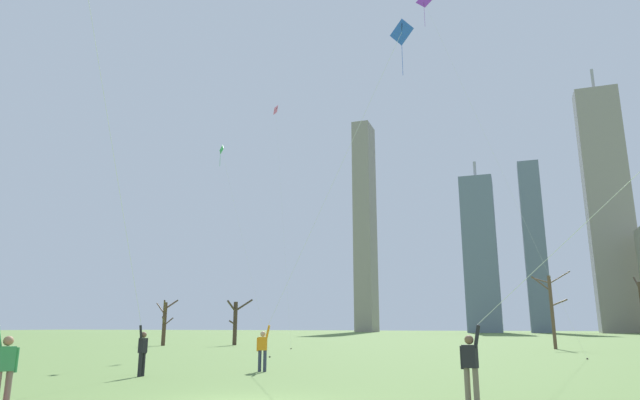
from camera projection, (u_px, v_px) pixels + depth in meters
name	position (u px, v px, depth m)	size (l,w,h in m)	color
kite_flyer_midfield_left_red	(131.00, 280.00, 19.30)	(2.78, 9.95, 17.14)	black
kite_flyer_foreground_right_blue	(289.00, 288.00, 22.72)	(6.88, 1.85, 15.68)	#33384C
kite_flyer_midfield_right_teal	(570.00, 267.00, 11.82)	(13.30, 6.05, 13.25)	#726656
distant_kite_high_overhead_green	(227.00, 175.00, 37.69)	(5.45, 2.41, 14.60)	green
distant_kite_drifting_left_pink	(277.00, 124.00, 54.99)	(4.87, 7.00, 24.35)	pink
distant_kite_drifting_right_purple	(435.00, 26.00, 36.65)	(8.57, 1.00, 24.38)	purple
bare_tree_right_of_center	(236.00, 321.00, 52.60)	(1.76, 2.38, 4.45)	#423326
bare_tree_center	(165.00, 321.00, 51.28)	(2.39, 3.13, 4.35)	#4C3828
bare_tree_rightmost	(552.00, 307.00, 44.17)	(3.11, 1.07, 6.32)	brown
skyline_squat_block	(481.00, 254.00, 148.76)	(8.90, 10.32, 47.95)	slate
skyline_tall_tower	(365.00, 224.00, 170.17)	(5.48, 9.55, 66.29)	gray
skyline_wide_slab	(535.00, 245.00, 145.03)	(5.47, 5.94, 46.15)	slate
skyline_slender_spire	(609.00, 206.00, 141.85)	(10.75, 6.11, 72.04)	gray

